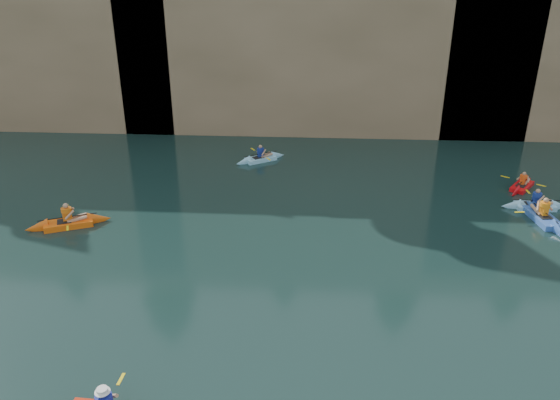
{
  "coord_description": "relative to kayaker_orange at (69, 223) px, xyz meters",
  "views": [
    {
      "loc": [
        1.47,
        -10.22,
        10.25
      ],
      "look_at": [
        0.48,
        5.64,
        3.0
      ],
      "focal_mm": 35.0,
      "sensor_mm": 36.0,
      "label": 1
    }
  ],
  "objects": [
    {
      "name": "sea_cave_east",
      "position": [
        18.4,
        12.87,
        2.09
      ],
      "size": [
        5.0,
        1.0,
        4.5
      ],
      "primitive_type": "cube",
      "color": "black",
      "rests_on": "ground"
    },
    {
      "name": "kayaker_red_far",
      "position": [
        19.86,
        5.19,
        -0.03
      ],
      "size": [
        2.17,
        2.65,
        1.03
      ],
      "rotation": [
        0.0,
        0.0,
        0.94
      ],
      "color": "red",
      "rests_on": "ground"
    },
    {
      "name": "sea_cave_center",
      "position": [
        4.4,
        12.87,
        1.44
      ],
      "size": [
        3.5,
        1.0,
        3.2
      ],
      "primitive_type": "cube",
      "color": "black",
      "rests_on": "ground"
    },
    {
      "name": "cliff_slab_center",
      "position": [
        10.4,
        13.52,
        5.54
      ],
      "size": [
        24.0,
        2.4,
        11.4
      ],
      "primitive_type": "cube",
      "color": "#95795A",
      "rests_on": "ground"
    },
    {
      "name": "kayaker_ltblue_mid",
      "position": [
        7.11,
        8.14,
        -0.02
      ],
      "size": [
        2.8,
        2.18,
        1.11
      ],
      "rotation": [
        0.0,
        0.0,
        0.59
      ],
      "color": "#95DCF9",
      "rests_on": "ground"
    },
    {
      "name": "cliff",
      "position": [
        8.4,
        20.92,
        5.84
      ],
      "size": [
        70.0,
        16.0,
        12.0
      ],
      "primitive_type": "cube",
      "color": "tan",
      "rests_on": "ground"
    },
    {
      "name": "kayaker_blue_east",
      "position": [
        19.55,
        1.76,
        -0.0
      ],
      "size": [
        2.48,
        3.64,
        1.27
      ],
      "rotation": [
        0.0,
        0.0,
        1.71
      ],
      "color": "#3865BF",
      "rests_on": "ground"
    },
    {
      "name": "kayaker_orange",
      "position": [
        0.0,
        0.0,
        0.0
      ],
      "size": [
        3.37,
        2.33,
        1.27
      ],
      "rotation": [
        0.0,
        0.0,
        0.4
      ],
      "color": "#FF6310",
      "rests_on": "ground"
    },
    {
      "name": "kayaker_ltblue_near",
      "position": [
        19.67,
        2.93,
        -0.01
      ],
      "size": [
        2.94,
        2.29,
        1.15
      ],
      "rotation": [
        0.0,
        0.0,
        0.03
      ],
      "color": "#98DBFF",
      "rests_on": "ground"
    }
  ]
}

